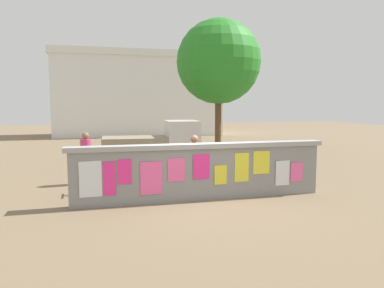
# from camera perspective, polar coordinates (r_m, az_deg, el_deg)

# --- Properties ---
(ground) EXTENTS (60.00, 60.00, 0.00)m
(ground) POSITION_cam_1_polar(r_m,az_deg,el_deg) (17.48, -5.82, -2.02)
(ground) COLOR #7A664C
(poster_wall) EXTENTS (6.79, 0.42, 1.47)m
(poster_wall) POSITION_cam_1_polar(r_m,az_deg,el_deg) (9.63, 1.42, -4.14)
(poster_wall) COLOR gray
(poster_wall) RESTS_ON ground
(auto_rickshaw_truck) EXTENTS (3.67, 1.68, 1.85)m
(auto_rickshaw_truck) POSITION_cam_1_polar(r_m,az_deg,el_deg) (14.16, -5.54, -0.27)
(auto_rickshaw_truck) COLOR black
(auto_rickshaw_truck) RESTS_ON ground
(motorcycle) EXTENTS (1.90, 0.56, 0.87)m
(motorcycle) POSITION_cam_1_polar(r_m,az_deg,el_deg) (10.64, -12.20, -4.91)
(motorcycle) COLOR black
(motorcycle) RESTS_ON ground
(bicycle_near) EXTENTS (1.71, 0.44, 0.95)m
(bicycle_near) POSITION_cam_1_polar(r_m,az_deg,el_deg) (12.39, 5.22, -3.70)
(bicycle_near) COLOR black
(bicycle_near) RESTS_ON ground
(bicycle_far) EXTENTS (1.66, 0.58, 0.95)m
(bicycle_far) POSITION_cam_1_polar(r_m,az_deg,el_deg) (14.05, 7.58, -2.55)
(bicycle_far) COLOR black
(bicycle_far) RESTS_ON ground
(person_walking) EXTENTS (0.34, 0.34, 1.62)m
(person_walking) POSITION_cam_1_polar(r_m,az_deg,el_deg) (11.93, -16.03, -1.28)
(person_walking) COLOR #BF6626
(person_walking) RESTS_ON ground
(person_bystander) EXTENTS (0.46, 0.46, 1.62)m
(person_bystander) POSITION_cam_1_polar(r_m,az_deg,el_deg) (10.39, 0.38, -2.11)
(person_bystander) COLOR #BF6626
(person_bystander) RESTS_ON ground
(tree_roadside) EXTENTS (4.30, 4.30, 6.78)m
(tree_roadside) POSITION_cam_1_polar(r_m,az_deg,el_deg) (19.34, 4.12, 12.51)
(tree_roadside) COLOR brown
(tree_roadside) RESTS_ON ground
(building_background) EXTENTS (13.23, 5.10, 6.57)m
(building_background) POSITION_cam_1_polar(r_m,az_deg,el_deg) (30.57, -8.34, 7.66)
(building_background) COLOR white
(building_background) RESTS_ON ground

